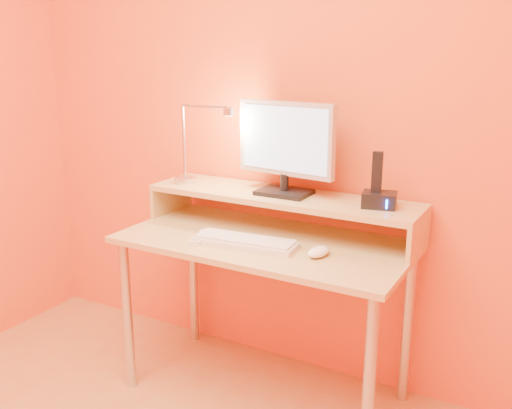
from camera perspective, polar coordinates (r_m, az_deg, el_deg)
The scene contains 25 objects.
wall_back at distance 2.55m, azimuth 4.41°, elevation 9.99°, with size 3.00×0.04×2.50m, color orange.
desk_leg_fl at distance 2.63m, azimuth -12.65°, elevation -10.73°, with size 0.04×0.04×0.69m, color silver.
desk_leg_fr at distance 2.14m, azimuth 11.15°, elevation -17.23°, with size 0.04×0.04×0.69m, color silver.
desk_leg_bl at distance 2.98m, azimuth -6.24°, elevation -7.19°, with size 0.04×0.04×0.69m, color silver.
desk_leg_br at distance 2.56m, azimuth 14.77°, elevation -11.64°, with size 0.04×0.04×0.69m, color silver.
desk_lower at distance 2.38m, azimuth 0.88°, elevation -3.76°, with size 1.20×0.60×0.03m, color tan.
shelf_riser_left at distance 2.79m, azimuth -8.38°, elevation 0.68°, with size 0.02×0.30×0.14m, color tan.
shelf_riser_right at distance 2.29m, azimuth 15.86°, elevation -3.02°, with size 0.02×0.30×0.14m, color tan.
desk_shelf at distance 2.46m, azimuth 2.56°, elevation 0.77°, with size 1.20×0.30×0.03m, color tan.
monitor_foot at distance 2.45m, azimuth 2.81°, elevation 1.22°, with size 0.22×0.16×0.02m, color black.
monitor_neck at distance 2.44m, azimuth 2.83°, elevation 2.23°, with size 0.04×0.04×0.07m, color black.
monitor_panel at distance 2.41m, azimuth 2.99°, elevation 6.55°, with size 0.45×0.04×0.31m, color #B6B6BA.
monitor_back at distance 2.43m, azimuth 3.24°, elevation 6.63°, with size 0.41×0.01×0.26m, color black.
monitor_screen at distance 2.40m, azimuth 2.79°, elevation 6.49°, with size 0.41×0.00×0.27m, color #9DCAEE.
lamp_base at distance 2.68m, azimuth -7.04°, elevation 2.43°, with size 0.10×0.10×0.03m, color silver.
lamp_post at distance 2.64m, azimuth -7.16°, elevation 6.18°, with size 0.01×0.01×0.33m, color silver.
lamp_arm at distance 2.55m, azimuth -5.08°, elevation 9.65°, with size 0.01×0.01×0.24m, color silver.
lamp_head at distance 2.49m, azimuth -2.76°, elevation 9.20°, with size 0.04×0.04×0.03m, color silver.
lamp_bulb at distance 2.49m, azimuth -2.75°, elevation 8.83°, with size 0.03×0.03×0.00m, color #FFEAC6.
phone_dock at distance 2.30m, azimuth 12.14°, elevation 0.46°, with size 0.13×0.10×0.06m, color black.
phone_handset at distance 2.28m, azimuth 11.93°, elevation 3.18°, with size 0.04×0.03×0.16m, color black.
phone_led at distance 2.24m, azimuth 12.84°, elevation 0.02°, with size 0.01×0.00×0.04m, color #137CFF.
keyboard at distance 2.30m, azimuth -1.08°, elevation -3.80°, with size 0.42×0.13×0.02m, color silver.
mouse at distance 2.19m, azimuth 6.22°, elevation -4.68°, with size 0.06×0.11×0.04m, color white.
remote_control at distance 2.38m, azimuth -5.52°, elevation -3.25°, with size 0.04×0.17×0.02m, color silver.
Camera 1 is at (1.06, -0.80, 1.49)m, focal length 40.30 mm.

